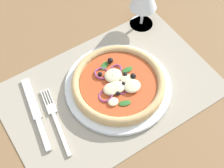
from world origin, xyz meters
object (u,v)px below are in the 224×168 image
at_px(plate, 118,87).
at_px(knife, 36,112).
at_px(pizza, 118,83).
at_px(fork, 55,117).

xyz_separation_m(plate, knife, (-0.19, 0.05, -0.00)).
bearing_deg(pizza, fork, 175.95).
height_order(plate, knife, plate).
xyz_separation_m(plate, fork, (-0.16, 0.01, -0.00)).
bearing_deg(fork, knife, 49.87).
distance_m(plate, pizza, 0.02).
xyz_separation_m(fork, knife, (-0.03, 0.04, 0.00)).
bearing_deg(knife, plate, -93.44).
bearing_deg(plate, knife, 166.48).
distance_m(plate, fork, 0.16).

